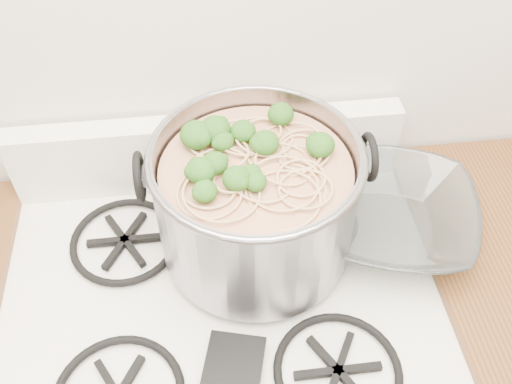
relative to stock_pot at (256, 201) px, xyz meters
name	(u,v)px	position (x,y,z in m)	size (l,w,h in m)	color
stock_pot	(256,201)	(0.00, 0.00, 0.00)	(0.38, 0.35, 0.24)	gray
spatula	(233,364)	(-0.06, -0.24, -0.10)	(0.29, 0.31, 0.02)	black
glass_bowl	(390,222)	(0.25, 0.00, -0.10)	(0.12, 0.12, 0.03)	white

